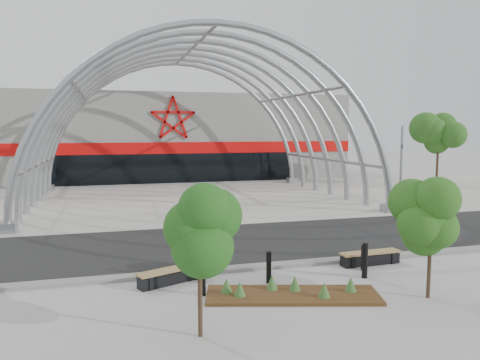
{
  "coord_description": "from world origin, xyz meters",
  "views": [
    {
      "loc": [
        -5.3,
        -15.18,
        4.79
      ],
      "look_at": [
        0.0,
        4.0,
        2.6
      ],
      "focal_mm": 35.0,
      "sensor_mm": 36.0,
      "label": 1
    }
  ],
  "objects_px": {
    "signal_pole": "(401,168)",
    "street_tree_0": "(200,234)",
    "street_tree_1": "(431,218)",
    "bench_0": "(171,276)",
    "bollard_2": "(269,267)",
    "bench_1": "(370,258)"
  },
  "relations": [
    {
      "from": "signal_pole",
      "to": "street_tree_1",
      "type": "distance_m",
      "value": 14.11
    },
    {
      "from": "signal_pole",
      "to": "street_tree_0",
      "type": "xyz_separation_m",
      "value": [
        -14.0,
        -12.81,
        -0.18
      ]
    },
    {
      "from": "bollard_2",
      "to": "street_tree_1",
      "type": "bearing_deg",
      "value": -31.2
    },
    {
      "from": "signal_pole",
      "to": "street_tree_0",
      "type": "height_order",
      "value": "signal_pole"
    },
    {
      "from": "bench_1",
      "to": "bollard_2",
      "type": "bearing_deg",
      "value": -167.2
    },
    {
      "from": "street_tree_0",
      "to": "street_tree_1",
      "type": "relative_size",
      "value": 1.05
    },
    {
      "from": "signal_pole",
      "to": "street_tree_0",
      "type": "bearing_deg",
      "value": -137.53
    },
    {
      "from": "street_tree_1",
      "to": "street_tree_0",
      "type": "bearing_deg",
      "value": -173.79
    },
    {
      "from": "street_tree_0",
      "to": "bollard_2",
      "type": "distance_m",
      "value": 4.58
    },
    {
      "from": "bench_0",
      "to": "street_tree_1",
      "type": "bearing_deg",
      "value": -24.91
    },
    {
      "from": "street_tree_0",
      "to": "bench_1",
      "type": "bearing_deg",
      "value": 30.67
    },
    {
      "from": "bench_0",
      "to": "bollard_2",
      "type": "bearing_deg",
      "value": -15.28
    },
    {
      "from": "street_tree_0",
      "to": "bollard_2",
      "type": "bearing_deg",
      "value": 48.76
    },
    {
      "from": "bollard_2",
      "to": "bench_1",
      "type": "bearing_deg",
      "value": 12.8
    },
    {
      "from": "bench_0",
      "to": "bollard_2",
      "type": "distance_m",
      "value": 3.05
    },
    {
      "from": "street_tree_0",
      "to": "bench_0",
      "type": "xyz_separation_m",
      "value": [
        -0.18,
        3.93,
        -2.18
      ]
    },
    {
      "from": "street_tree_1",
      "to": "bench_0",
      "type": "bearing_deg",
      "value": 155.09
    },
    {
      "from": "street_tree_0",
      "to": "bollard_2",
      "type": "relative_size",
      "value": 3.35
    },
    {
      "from": "signal_pole",
      "to": "street_tree_1",
      "type": "height_order",
      "value": "signal_pole"
    },
    {
      "from": "bench_0",
      "to": "street_tree_0",
      "type": "bearing_deg",
      "value": -87.4
    },
    {
      "from": "bollard_2",
      "to": "street_tree_0",
      "type": "bearing_deg",
      "value": -131.24
    },
    {
      "from": "street_tree_0",
      "to": "bench_1",
      "type": "xyz_separation_m",
      "value": [
        6.86,
        4.07,
        -2.18
      ]
    }
  ]
}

